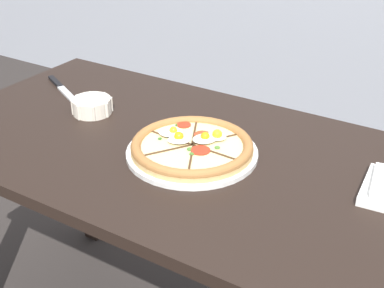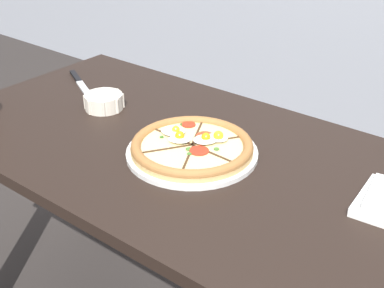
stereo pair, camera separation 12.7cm
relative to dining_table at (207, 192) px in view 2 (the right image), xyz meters
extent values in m
cube|color=black|center=(0.00, 0.00, 0.09)|extent=(1.49, 0.71, 0.03)
cube|color=black|center=(-0.70, 0.30, -0.28)|extent=(0.06, 0.06, 0.70)
cylinder|color=white|center=(-0.03, -0.02, 0.11)|extent=(0.32, 0.32, 0.01)
cylinder|color=tan|center=(-0.03, -0.02, 0.12)|extent=(0.29, 0.29, 0.01)
cylinder|color=beige|center=(-0.03, -0.02, 0.13)|extent=(0.25, 0.25, 0.00)
torus|color=#A36B38|center=(-0.03, -0.02, 0.13)|extent=(0.29, 0.29, 0.02)
cube|color=#472D19|center=(0.03, -0.02, 0.13)|extent=(0.13, 0.01, 0.00)
cube|color=#472D19|center=(0.00, 0.03, 0.13)|extent=(0.07, 0.11, 0.00)
cube|color=#472D19|center=(-0.06, 0.04, 0.13)|extent=(0.06, 0.12, 0.00)
cube|color=#472D19|center=(-0.10, -0.01, 0.13)|extent=(0.13, 0.01, 0.00)
cube|color=#472D19|center=(-0.07, -0.07, 0.13)|extent=(0.07, 0.11, 0.00)
cube|color=#472D19|center=(0.00, -0.07, 0.13)|extent=(0.06, 0.12, 0.00)
cylinder|color=red|center=(-0.10, 0.06, 0.13)|extent=(0.04, 0.04, 0.00)
cylinder|color=red|center=(-0.04, 0.04, 0.13)|extent=(0.04, 0.04, 0.00)
cylinder|color=red|center=(0.00, -0.03, 0.13)|extent=(0.05, 0.05, 0.00)
ellipsoid|color=white|center=(-0.02, 0.01, 0.14)|extent=(0.08, 0.08, 0.01)
sphere|color=orange|center=(-0.01, 0.01, 0.14)|extent=(0.02, 0.02, 0.02)
ellipsoid|color=white|center=(0.00, 0.04, 0.14)|extent=(0.06, 0.06, 0.01)
sphere|color=#F4AD1E|center=(0.01, 0.04, 0.15)|extent=(0.02, 0.02, 0.02)
ellipsoid|color=white|center=(-0.07, -0.03, 0.14)|extent=(0.07, 0.06, 0.01)
sphere|color=orange|center=(-0.07, -0.02, 0.14)|extent=(0.02, 0.02, 0.02)
ellipsoid|color=white|center=(-0.11, 0.00, 0.14)|extent=(0.07, 0.06, 0.01)
sphere|color=#F4AD1E|center=(-0.10, 0.00, 0.14)|extent=(0.02, 0.02, 0.02)
cylinder|color=#2D5B1E|center=(-0.12, 0.05, 0.13)|extent=(0.01, 0.01, 0.00)
cylinder|color=#477A2D|center=(-0.01, -0.06, 0.13)|extent=(0.01, 0.01, 0.00)
cylinder|color=#477A2D|center=(-0.02, 0.02, 0.13)|extent=(0.02, 0.02, 0.00)
cylinder|color=#386B23|center=(-0.01, -0.02, 0.13)|extent=(0.01, 0.01, 0.00)
cylinder|color=#477A2D|center=(-0.02, -0.04, 0.13)|extent=(0.02, 0.02, 0.00)
cylinder|color=#386B23|center=(-0.11, -0.03, 0.13)|extent=(0.01, 0.01, 0.00)
cylinder|color=#477A2D|center=(0.03, 0.00, 0.13)|extent=(0.01, 0.01, 0.00)
cylinder|color=silver|center=(-0.39, 0.04, 0.13)|extent=(0.11, 0.11, 0.04)
cylinder|color=beige|center=(-0.39, 0.04, 0.13)|extent=(0.09, 0.09, 0.02)
cylinder|color=silver|center=(-0.34, 0.04, 0.13)|extent=(0.01, 0.01, 0.04)
cylinder|color=silver|center=(-0.36, 0.07, 0.13)|extent=(0.01, 0.01, 0.04)
cylinder|color=silver|center=(-0.39, 0.09, 0.13)|extent=(0.01, 0.01, 0.04)
cylinder|color=silver|center=(-0.43, 0.07, 0.13)|extent=(0.01, 0.01, 0.04)
cylinder|color=silver|center=(-0.45, 0.04, 0.13)|extent=(0.01, 0.01, 0.04)
cylinder|color=silver|center=(-0.43, 0.00, 0.13)|extent=(0.01, 0.01, 0.04)
cylinder|color=silver|center=(-0.39, -0.02, 0.13)|extent=(0.01, 0.01, 0.04)
cylinder|color=silver|center=(-0.36, 0.00, 0.13)|extent=(0.01, 0.01, 0.04)
cube|color=silver|center=(-0.54, 0.09, 0.11)|extent=(0.13, 0.08, 0.01)
cube|color=black|center=(-0.64, 0.14, 0.11)|extent=(0.09, 0.06, 0.01)
camera|label=1|loc=(0.56, -0.96, 0.74)|focal=50.00mm
camera|label=2|loc=(0.66, -0.89, 0.74)|focal=50.00mm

